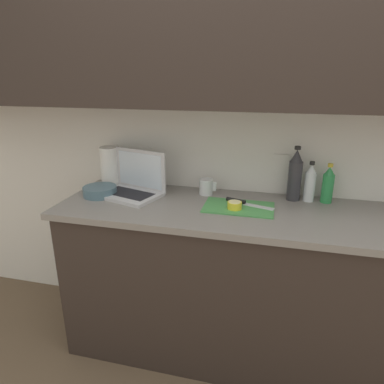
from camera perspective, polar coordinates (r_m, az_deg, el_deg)
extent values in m
plane|color=brown|center=(2.32, 9.44, -24.56)|extent=(12.00, 12.00, 0.00)
cube|color=white|center=(2.05, 12.26, 10.44)|extent=(5.20, 0.06, 2.60)
cube|color=white|center=(2.20, -7.60, 5.87)|extent=(0.09, 0.01, 0.12)
cube|color=white|center=(2.05, 14.58, 4.46)|extent=(0.09, 0.01, 0.12)
cube|color=#332823|center=(1.85, 13.11, 24.15)|extent=(4.42, 0.32, 0.70)
cube|color=#332823|center=(2.05, 10.13, -15.53)|extent=(2.10, 0.58, 0.88)
cube|color=gray|center=(1.83, 10.96, -3.61)|extent=(2.16, 0.61, 0.03)
cube|color=silver|center=(2.02, -10.50, -0.49)|extent=(0.41, 0.33, 0.02)
cube|color=black|center=(2.02, -10.51, -0.20)|extent=(0.32, 0.22, 0.00)
cube|color=silver|center=(2.07, -8.59, 3.71)|extent=(0.35, 0.12, 0.24)
cube|color=silver|center=(2.07, -8.70, 3.67)|extent=(0.30, 0.10, 0.20)
cube|color=#4C9E51|center=(1.84, 7.77, -2.54)|extent=(0.37, 0.23, 0.01)
cube|color=silver|center=(1.85, 11.19, -2.42)|extent=(0.17, 0.08, 0.00)
cylinder|color=black|center=(1.89, 7.33, -1.41)|extent=(0.11, 0.05, 0.02)
cylinder|color=yellow|center=(1.80, 7.11, -2.22)|extent=(0.08, 0.08, 0.04)
cylinder|color=#F4EAA3|center=(1.79, 7.14, -1.63)|extent=(0.07, 0.07, 0.00)
cylinder|color=#2D934C|center=(2.02, 21.63, 0.54)|extent=(0.06, 0.06, 0.16)
cone|color=#2D934C|center=(2.00, 21.98, 3.30)|extent=(0.06, 0.06, 0.04)
cylinder|color=gold|center=(1.99, 22.09, 4.16)|extent=(0.03, 0.03, 0.02)
cylinder|color=silver|center=(2.01, 18.99, 0.81)|extent=(0.06, 0.06, 0.16)
cone|color=silver|center=(1.98, 19.31, 3.67)|extent=(0.05, 0.05, 0.05)
cylinder|color=black|center=(1.97, 19.41, 4.56)|extent=(0.03, 0.03, 0.02)
cylinder|color=#333338|center=(2.00, 16.70, 1.78)|extent=(0.07, 0.07, 0.22)
cone|color=#333338|center=(1.96, 17.10, 5.82)|extent=(0.07, 0.07, 0.07)
cylinder|color=black|center=(1.95, 17.22, 7.04)|extent=(0.03, 0.03, 0.02)
cylinder|color=silver|center=(2.02, 2.35, 0.89)|extent=(0.08, 0.08, 0.09)
cube|color=silver|center=(2.01, 3.76, 0.91)|extent=(0.02, 0.01, 0.05)
cylinder|color=slate|center=(2.07, -15.09, 0.16)|extent=(0.19, 0.19, 0.05)
cylinder|color=white|center=(2.23, -13.42, 4.20)|extent=(0.13, 0.13, 0.25)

